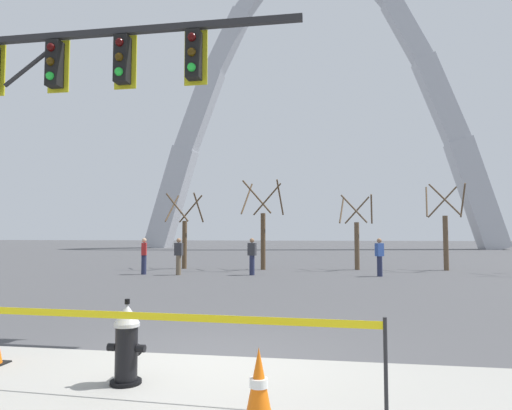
{
  "coord_description": "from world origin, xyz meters",
  "views": [
    {
      "loc": [
        1.61,
        -6.34,
        1.75
      ],
      "look_at": [
        -0.23,
        5.0,
        2.5
      ],
      "focal_mm": 31.7,
      "sensor_mm": 36.0,
      "label": 1
    }
  ],
  "objects_px": {
    "pedestrian_walking_left": "(252,256)",
    "traffic_signal_gantry": "(34,98)",
    "pedestrian_walking_right": "(380,257)",
    "traffic_cone_by_hydrant": "(259,389)",
    "fire_hydrant": "(127,344)",
    "pedestrian_near_trees": "(179,256)",
    "pedestrian_standing_center": "(144,256)",
    "monument_arch": "(315,111)"
  },
  "relations": [
    {
      "from": "pedestrian_walking_left",
      "to": "pedestrian_walking_right",
      "type": "relative_size",
      "value": 1.0
    },
    {
      "from": "pedestrian_standing_center",
      "to": "pedestrian_near_trees",
      "type": "xyz_separation_m",
      "value": [
        1.59,
        -0.02,
        0.0
      ]
    },
    {
      "from": "pedestrian_standing_center",
      "to": "pedestrian_walking_right",
      "type": "relative_size",
      "value": 1.0
    },
    {
      "from": "pedestrian_standing_center",
      "to": "traffic_signal_gantry",
      "type": "bearing_deg",
      "value": -77.77
    },
    {
      "from": "fire_hydrant",
      "to": "traffic_cone_by_hydrant",
      "type": "relative_size",
      "value": 1.36
    },
    {
      "from": "pedestrian_standing_center",
      "to": "pedestrian_walking_right",
      "type": "xyz_separation_m",
      "value": [
        10.11,
        0.68,
        0.0
      ]
    },
    {
      "from": "traffic_cone_by_hydrant",
      "to": "pedestrian_walking_left",
      "type": "bearing_deg",
      "value": 99.94
    },
    {
      "from": "pedestrian_walking_left",
      "to": "traffic_signal_gantry",
      "type": "bearing_deg",
      "value": -101.53
    },
    {
      "from": "traffic_signal_gantry",
      "to": "pedestrian_near_trees",
      "type": "bearing_deg",
      "value": 94.17
    },
    {
      "from": "monument_arch",
      "to": "pedestrian_walking_right",
      "type": "relative_size",
      "value": 27.86
    },
    {
      "from": "traffic_cone_by_hydrant",
      "to": "pedestrian_standing_center",
      "type": "height_order",
      "value": "pedestrian_standing_center"
    },
    {
      "from": "fire_hydrant",
      "to": "pedestrian_standing_center",
      "type": "height_order",
      "value": "pedestrian_standing_center"
    },
    {
      "from": "traffic_signal_gantry",
      "to": "pedestrian_walking_right",
      "type": "relative_size",
      "value": 4.92
    },
    {
      "from": "traffic_signal_gantry",
      "to": "pedestrian_standing_center",
      "type": "relative_size",
      "value": 4.92
    },
    {
      "from": "traffic_cone_by_hydrant",
      "to": "pedestrian_near_trees",
      "type": "relative_size",
      "value": 0.46
    },
    {
      "from": "pedestrian_standing_center",
      "to": "monument_arch",
      "type": "bearing_deg",
      "value": 80.36
    },
    {
      "from": "monument_arch",
      "to": "pedestrian_walking_left",
      "type": "xyz_separation_m",
      "value": [
        -1.69,
        -37.43,
        -16.55
      ]
    },
    {
      "from": "fire_hydrant",
      "to": "pedestrian_near_trees",
      "type": "bearing_deg",
      "value": 106.54
    },
    {
      "from": "traffic_signal_gantry",
      "to": "pedestrian_walking_right",
      "type": "distance_m",
      "value": 14.49
    },
    {
      "from": "traffic_cone_by_hydrant",
      "to": "pedestrian_walking_left",
      "type": "xyz_separation_m",
      "value": [
        -2.66,
        15.19,
        0.46
      ]
    },
    {
      "from": "fire_hydrant",
      "to": "pedestrian_walking_left",
      "type": "distance_m",
      "value": 14.25
    },
    {
      "from": "pedestrian_near_trees",
      "to": "pedestrian_walking_right",
      "type": "bearing_deg",
      "value": 4.68
    },
    {
      "from": "traffic_cone_by_hydrant",
      "to": "pedestrian_standing_center",
      "type": "distance_m",
      "value": 16.51
    },
    {
      "from": "traffic_signal_gantry",
      "to": "traffic_cone_by_hydrant",
      "type": "bearing_deg",
      "value": -36.47
    },
    {
      "from": "pedestrian_near_trees",
      "to": "traffic_signal_gantry",
      "type": "bearing_deg",
      "value": -85.83
    },
    {
      "from": "traffic_signal_gantry",
      "to": "pedestrian_near_trees",
      "type": "xyz_separation_m",
      "value": [
        -0.8,
        11.03,
        -3.59
      ]
    },
    {
      "from": "fire_hydrant",
      "to": "traffic_signal_gantry",
      "type": "xyz_separation_m",
      "value": [
        -3.28,
        2.73,
        3.94
      ]
    },
    {
      "from": "pedestrian_standing_center",
      "to": "pedestrian_near_trees",
      "type": "distance_m",
      "value": 1.59
    },
    {
      "from": "fire_hydrant",
      "to": "pedestrian_walking_right",
      "type": "height_order",
      "value": "pedestrian_walking_right"
    },
    {
      "from": "pedestrian_walking_left",
      "to": "pedestrian_near_trees",
      "type": "height_order",
      "value": "same"
    },
    {
      "from": "traffic_cone_by_hydrant",
      "to": "pedestrian_walking_left",
      "type": "distance_m",
      "value": 15.42
    },
    {
      "from": "pedestrian_walking_left",
      "to": "pedestrian_walking_right",
      "type": "distance_m",
      "value": 5.38
    },
    {
      "from": "fire_hydrant",
      "to": "pedestrian_near_trees",
      "type": "height_order",
      "value": "pedestrian_near_trees"
    },
    {
      "from": "traffic_cone_by_hydrant",
      "to": "pedestrian_walking_left",
      "type": "relative_size",
      "value": 0.46
    },
    {
      "from": "traffic_signal_gantry",
      "to": "pedestrian_walking_left",
      "type": "bearing_deg",
      "value": 78.47
    },
    {
      "from": "pedestrian_walking_left",
      "to": "pedestrian_near_trees",
      "type": "distance_m",
      "value": 3.18
    },
    {
      "from": "pedestrian_near_trees",
      "to": "traffic_cone_by_hydrant",
      "type": "bearing_deg",
      "value": -68.48
    },
    {
      "from": "pedestrian_walking_left",
      "to": "pedestrian_walking_right",
      "type": "height_order",
      "value": "same"
    },
    {
      "from": "traffic_cone_by_hydrant",
      "to": "pedestrian_walking_left",
      "type": "height_order",
      "value": "pedestrian_walking_left"
    },
    {
      "from": "traffic_signal_gantry",
      "to": "pedestrian_walking_right",
      "type": "xyz_separation_m",
      "value": [
        7.72,
        11.73,
        -3.59
      ]
    },
    {
      "from": "traffic_cone_by_hydrant",
      "to": "pedestrian_standing_center",
      "type": "xyz_separation_m",
      "value": [
        -7.4,
        14.75,
        0.46
      ]
    },
    {
      "from": "traffic_signal_gantry",
      "to": "pedestrian_near_trees",
      "type": "distance_m",
      "value": 11.63
    }
  ]
}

